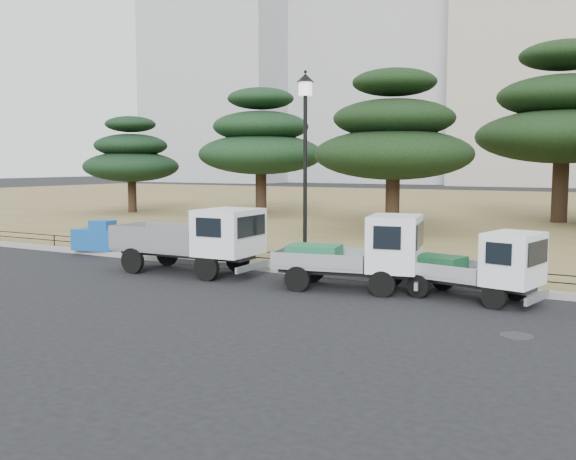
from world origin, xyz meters
The scene contains 14 objects.
ground centered at (0.00, 0.00, 0.00)m, with size 220.00×220.00×0.00m, color black.
lawn centered at (0.00, 30.60, 0.07)m, with size 120.00×56.00×0.15m, color olive.
curb centered at (0.00, 2.60, 0.08)m, with size 120.00×0.25×0.16m, color gray.
truck_large centered at (-2.59, 1.26, 1.03)m, with size 4.31×1.84×1.86m.
truck_kei_front centered at (2.35, 1.37, 0.92)m, with size 3.71×2.10×1.85m.
truck_kei_rear centered at (5.22, 1.49, 0.80)m, with size 3.27×1.89×1.61m.
street_lamp centered at (0.05, 2.90, 3.80)m, with size 0.48×0.48×5.41m.
pipe_fence centered at (0.00, 2.75, 0.44)m, with size 38.00×0.04×0.40m.
tarp_pile centered at (-7.89, 2.89, 0.56)m, with size 1.70×1.37×1.02m.
manhole centered at (6.50, -1.20, 0.01)m, with size 0.60×0.60×0.01m, color #2D2D30.
pine_west_far centered at (-18.79, 16.27, 3.48)m, with size 5.70×5.70×5.76m.
pine_west_near centered at (-11.17, 18.78, 4.33)m, with size 7.26×7.26×7.25m.
pine_center_left centered at (-1.20, 13.46, 4.17)m, with size 6.84×6.84×6.96m.
pine_center_right centered at (4.65, 21.58, 5.32)m, with size 8.40×8.40×8.92m.
Camera 1 is at (8.39, -13.03, 3.09)m, focal length 40.00 mm.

